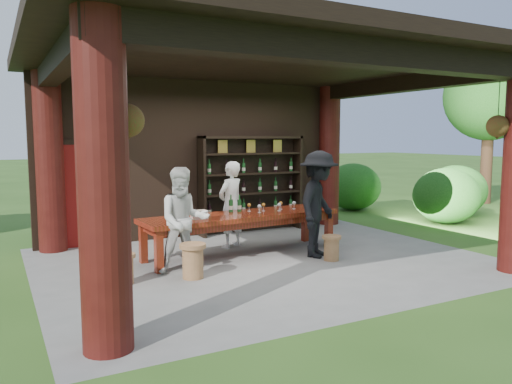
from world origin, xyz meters
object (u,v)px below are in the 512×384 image
stool_near_left (193,260)px  napkin_basket (199,215)px  guest_man (319,204)px  host (231,204)px  stool_far_left (124,268)px  stool_near_right (331,247)px  tasting_table (242,220)px  guest_woman (184,220)px  wine_shelf (252,184)px

stool_near_left → napkin_basket: bearing=62.5°
guest_man → host: bearing=88.7°
stool_far_left → host: size_ratio=0.27×
stool_near_right → guest_man: bearing=96.2°
tasting_table → guest_woman: (-1.32, -0.65, 0.19)m
stool_far_left → stool_near_left: bearing=-10.1°
guest_woman → host: bearing=52.6°
stool_far_left → tasting_table: bearing=19.6°
wine_shelf → guest_woman: (-2.49, -2.50, -0.25)m
stool_near_left → guest_woman: size_ratio=0.32×
stool_near_right → napkin_basket: size_ratio=1.67×
tasting_table → napkin_basket: napkin_basket is taller
stool_far_left → napkin_basket: 1.68m
wine_shelf → guest_woman: 3.53m
wine_shelf → guest_man: bearing=-90.5°
tasting_table → guest_man: (1.14, -0.74, 0.30)m
tasting_table → stool_near_left: bearing=-142.8°
stool_near_right → host: (-1.07, 1.78, 0.60)m
stool_near_left → stool_near_right: (2.49, -0.09, -0.05)m
stool_far_left → napkin_basket: (1.42, 0.67, 0.58)m
napkin_basket → host: bearing=40.8°
tasting_table → napkin_basket: (-0.88, -0.16, 0.18)m
tasting_table → host: size_ratio=2.24×
wine_shelf → stool_far_left: bearing=-142.4°
tasting_table → stool_far_left: tasting_table is taller
tasting_table → guest_woman: size_ratio=2.23×
tasting_table → guest_man: bearing=-32.9°
tasting_table → guest_woman: bearing=-153.9°
tasting_table → guest_woman: 1.49m
wine_shelf → guest_woman: bearing=-134.9°
stool_near_left → stool_far_left: stool_near_left is taller
stool_near_left → napkin_basket: (0.44, 0.84, 0.54)m
host → guest_woman: 1.96m
tasting_table → stool_near_left: tasting_table is taller
guest_woman → wine_shelf: bearing=54.6°
tasting_table → stool_near_left: size_ratio=7.03×
stool_far_left → guest_woman: bearing=10.1°
host → guest_woman: guest_woman is taller
tasting_table → stool_far_left: bearing=-160.4°
stool_near_left → host: (1.42, 1.69, 0.55)m
host → guest_man: bearing=101.4°
tasting_table → stool_near_left: 1.69m
tasting_table → napkin_basket: bearing=-169.9°
stool_near_right → host: 2.16m
stool_far_left → stool_near_right: bearing=-4.4°
host → guest_man: guest_man is taller
stool_near_right → stool_far_left: 3.49m
stool_near_left → host: size_ratio=0.32×
stool_far_left → napkin_basket: napkin_basket is taller
stool_far_left → napkin_basket: bearing=25.0°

